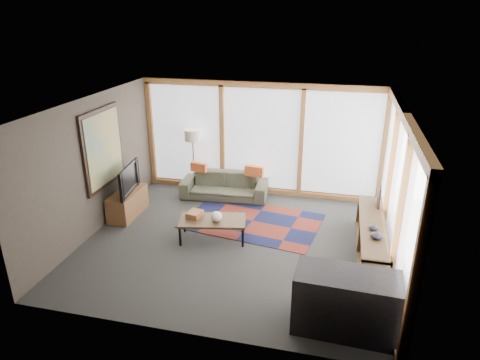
% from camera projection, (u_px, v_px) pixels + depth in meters
% --- Properties ---
extents(ground, '(5.50, 5.50, 0.00)m').
position_uv_depth(ground, '(235.00, 242.00, 8.00)').
color(ground, '#2D2D2A').
rests_on(ground, ground).
extents(room_envelope, '(5.52, 5.02, 2.62)m').
position_uv_depth(room_envelope, '(268.00, 157.00, 7.83)').
color(room_envelope, '#3B312B').
rests_on(room_envelope, ground).
extents(rug, '(2.91, 2.12, 0.01)m').
position_uv_depth(rug, '(252.00, 221.00, 8.79)').
color(rug, maroon).
rests_on(rug, ground).
extents(sofa, '(2.00, 0.88, 0.57)m').
position_uv_depth(sofa, '(224.00, 186.00, 9.82)').
color(sofa, '#404130').
rests_on(sofa, ground).
extents(pillow_left, '(0.39, 0.16, 0.21)m').
position_uv_depth(pillow_left, '(199.00, 167.00, 9.84)').
color(pillow_left, '#CD5927').
rests_on(pillow_left, sofa).
extents(pillow_right, '(0.44, 0.18, 0.23)m').
position_uv_depth(pillow_right, '(254.00, 171.00, 9.56)').
color(pillow_right, '#CD5927').
rests_on(pillow_right, sofa).
extents(floor_lamp, '(0.37, 0.37, 1.49)m').
position_uv_depth(floor_lamp, '(194.00, 160.00, 10.07)').
color(floor_lamp, black).
rests_on(floor_lamp, ground).
extents(coffee_table, '(1.33, 0.85, 0.41)m').
position_uv_depth(coffee_table, '(213.00, 229.00, 8.04)').
color(coffee_table, '#372714').
rests_on(coffee_table, ground).
extents(book_stack, '(0.28, 0.33, 0.10)m').
position_uv_depth(book_stack, '(195.00, 214.00, 8.07)').
color(book_stack, brown).
rests_on(book_stack, coffee_table).
extents(vase, '(0.23, 0.23, 0.18)m').
position_uv_depth(vase, '(216.00, 216.00, 7.88)').
color(vase, '#F0E5CE').
rests_on(vase, coffee_table).
extents(bookshelf, '(0.44, 2.44, 0.61)m').
position_uv_depth(bookshelf, '(371.00, 239.00, 7.49)').
color(bookshelf, '#372714').
rests_on(bookshelf, ground).
extents(bowl_a, '(0.22, 0.22, 0.10)m').
position_uv_depth(bowl_a, '(377.00, 236.00, 6.89)').
color(bowl_a, black).
rests_on(bowl_a, bookshelf).
extents(bowl_b, '(0.20, 0.20, 0.08)m').
position_uv_depth(bowl_b, '(373.00, 228.00, 7.17)').
color(bowl_b, black).
rests_on(bowl_b, bookshelf).
extents(shelf_picture, '(0.04, 0.30, 0.40)m').
position_uv_depth(shelf_picture, '(379.00, 196.00, 7.97)').
color(shelf_picture, black).
rests_on(shelf_picture, bookshelf).
extents(tv_console, '(0.44, 1.06, 0.53)m').
position_uv_depth(tv_console, '(128.00, 203.00, 8.97)').
color(tv_console, brown).
rests_on(tv_console, ground).
extents(television, '(0.27, 1.05, 0.60)m').
position_uv_depth(television, '(124.00, 179.00, 8.72)').
color(television, black).
rests_on(television, tv_console).
extents(bar_counter, '(1.39, 0.70, 0.87)m').
position_uv_depth(bar_counter, '(346.00, 303.00, 5.68)').
color(bar_counter, black).
rests_on(bar_counter, ground).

